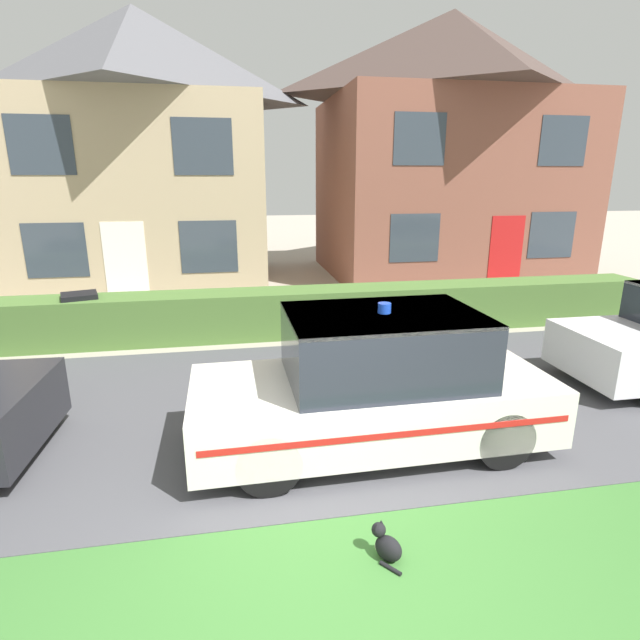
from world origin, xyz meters
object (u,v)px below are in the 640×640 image
object	(u,v)px
cat	(386,545)
house_left	(144,150)
police_car	(375,384)
house_right	(446,146)
wheelie_bin	(82,319)

from	to	relation	value
cat	house_left	world-z (taller)	house_left
police_car	cat	size ratio (longest dim) A/B	11.52
police_car	house_left	distance (m)	11.74
police_car	cat	world-z (taller)	police_car
cat	house_left	size ratio (longest dim) A/B	0.05
cat	house_right	bearing A→B (deg)	-63.54
house_left	house_right	xyz separation A→B (m)	(9.31, 0.10, 0.20)
house_right	house_left	bearing A→B (deg)	-179.38
house_right	wheelie_bin	xyz separation A→B (m)	(-9.85, -6.14, -3.57)
cat	house_left	xyz separation A→B (m)	(-3.48, 12.47, 3.76)
police_car	cat	xyz separation A→B (m)	(-0.42, -1.84, -0.66)
cat	wheelie_bin	world-z (taller)	wheelie_bin
cat	house_left	distance (m)	13.48
police_car	house_right	bearing A→B (deg)	-117.41
police_car	cat	distance (m)	2.00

